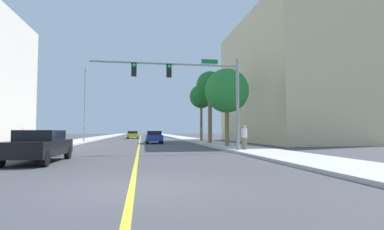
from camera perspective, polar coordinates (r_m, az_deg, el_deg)
ground at (r=49.68m, az=-9.86°, el=-4.59°), size 192.00×192.00×0.00m
sidewalk_left at (r=50.33m, az=-18.84°, el=-4.37°), size 3.55×168.00×0.15m
sidewalk_right at (r=50.26m, az=-0.85°, el=-4.53°), size 3.55×168.00×0.15m
lane_marking_center at (r=49.68m, az=-9.86°, el=-4.59°), size 0.16×144.00×0.01m
building_right_near at (r=39.69m, az=17.20°, el=6.22°), size 10.68×21.42×15.37m
traffic_signal_mast at (r=19.43m, az=0.38°, el=6.27°), size 9.51×0.36×6.06m
street_lamp at (r=38.24m, az=-19.77°, el=2.58°), size 0.56×0.28×8.87m
palm_near at (r=25.86m, az=6.65°, el=4.56°), size 3.79×3.79×6.59m
palm_mid at (r=32.00m, az=3.42°, el=5.52°), size 2.87×2.87×7.58m
palm_far at (r=38.01m, az=1.76°, el=3.44°), size 2.97×2.97×7.08m
car_blue at (r=33.45m, az=-7.25°, el=-4.15°), size 1.81×4.15×1.39m
car_yellow at (r=54.84m, az=-11.20°, el=-3.68°), size 1.94×4.29×1.34m
car_black at (r=15.03m, az=-27.12°, el=-5.20°), size 1.94×4.52×1.44m
pedestrian at (r=20.72m, az=9.93°, el=-4.21°), size 0.38×0.38×1.64m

